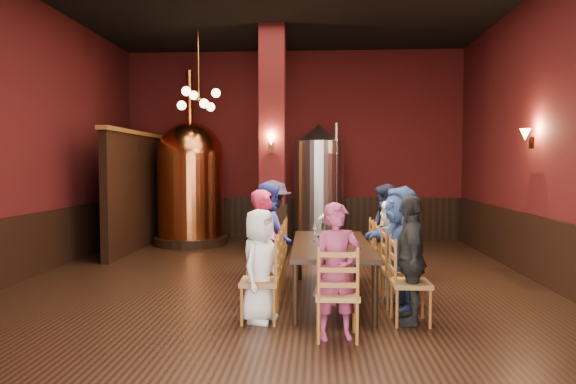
# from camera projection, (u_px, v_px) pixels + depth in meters

# --- Properties ---
(room) EXTENTS (10.00, 10.02, 4.50)m
(room) POSITION_uv_depth(u_px,v_px,m) (276.00, 132.00, 7.35)
(room) COLOR black
(room) RESTS_ON ground
(wainscot_right) EXTENTS (0.08, 9.90, 1.00)m
(wainscot_right) POSITION_uv_depth(u_px,v_px,m) (557.00, 256.00, 7.21)
(wainscot_right) COLOR black
(wainscot_right) RESTS_ON ground
(wainscot_back) EXTENTS (7.90, 0.08, 1.00)m
(wainscot_back) POSITION_uv_depth(u_px,v_px,m) (293.00, 218.00, 12.39)
(wainscot_back) COLOR black
(wainscot_back) RESTS_ON ground
(wainscot_left) EXTENTS (0.08, 9.90, 1.00)m
(wainscot_left) POSITION_uv_depth(u_px,v_px,m) (13.00, 250.00, 7.68)
(wainscot_left) COLOR black
(wainscot_left) RESTS_ON ground
(column) EXTENTS (0.58, 0.58, 4.50)m
(column) POSITION_uv_depth(u_px,v_px,m) (273.00, 141.00, 10.16)
(column) COLOR #410E10
(column) RESTS_ON ground
(partition) EXTENTS (0.22, 3.50, 2.40)m
(partition) POSITION_uv_depth(u_px,v_px,m) (137.00, 193.00, 10.79)
(partition) COLOR black
(partition) RESTS_ON ground
(pendant_cluster) EXTENTS (0.90, 0.90, 1.70)m
(pendant_cluster) POSITION_uv_depth(u_px,v_px,m) (199.00, 99.00, 10.30)
(pendant_cluster) COLOR #A57226
(pendant_cluster) RESTS_ON room
(sconce_wall) EXTENTS (0.20, 0.20, 0.36)m
(sconce_wall) POSITION_uv_depth(u_px,v_px,m) (532.00, 138.00, 7.92)
(sconce_wall) COLOR black
(sconce_wall) RESTS_ON room
(sconce_column) EXTENTS (0.20, 0.20, 0.36)m
(sconce_column) POSITION_uv_depth(u_px,v_px,m) (271.00, 143.00, 9.87)
(sconce_column) COLOR black
(sconce_column) RESTS_ON column
(dining_table) EXTENTS (1.04, 2.41, 0.75)m
(dining_table) POSITION_uv_depth(u_px,v_px,m) (331.00, 248.00, 6.76)
(dining_table) COLOR black
(dining_table) RESTS_ON ground
(chair_0) EXTENTS (0.47, 0.47, 0.92)m
(chair_0) POSITION_uv_depth(u_px,v_px,m) (259.00, 281.00, 5.82)
(chair_0) COLOR brown
(chair_0) RESTS_ON ground
(person_0) EXTENTS (0.60, 0.73, 1.28)m
(person_0) POSITION_uv_depth(u_px,v_px,m) (259.00, 265.00, 5.81)
(person_0) COLOR silver
(person_0) RESTS_ON ground
(chair_1) EXTENTS (0.47, 0.47, 0.92)m
(chair_1) POSITION_uv_depth(u_px,v_px,m) (265.00, 269.00, 6.48)
(chair_1) COLOR brown
(chair_1) RESTS_ON ground
(person_1) EXTENTS (0.40, 0.57, 1.47)m
(person_1) POSITION_uv_depth(u_px,v_px,m) (265.00, 248.00, 6.47)
(person_1) COLOR #BE2041
(person_1) RESTS_ON ground
(chair_2) EXTENTS (0.47, 0.47, 0.92)m
(chair_2) POSITION_uv_depth(u_px,v_px,m) (269.00, 260.00, 7.14)
(chair_2) COLOR brown
(chair_2) RESTS_ON ground
(person_2) EXTENTS (0.61, 0.83, 1.54)m
(person_2) POSITION_uv_depth(u_px,v_px,m) (269.00, 237.00, 7.13)
(person_2) COLOR #2B3292
(person_2) RESTS_ON ground
(chair_3) EXTENTS (0.47, 0.47, 0.92)m
(chair_3) POSITION_uv_depth(u_px,v_px,m) (272.00, 251.00, 7.81)
(chair_3) COLOR brown
(chair_3) RESTS_ON ground
(person_3) EXTENTS (0.62, 1.03, 1.55)m
(person_3) POSITION_uv_depth(u_px,v_px,m) (272.00, 231.00, 7.79)
(person_3) COLOR black
(person_3) RESTS_ON ground
(chair_4) EXTENTS (0.47, 0.47, 0.92)m
(chair_4) POSITION_uv_depth(u_px,v_px,m) (411.00, 283.00, 5.74)
(chair_4) COLOR brown
(chair_4) RESTS_ON ground
(person_4) EXTENTS (0.44, 0.88, 1.45)m
(person_4) POSITION_uv_depth(u_px,v_px,m) (411.00, 259.00, 5.73)
(person_4) COLOR black
(person_4) RESTS_ON ground
(chair_5) EXTENTS (0.47, 0.47, 0.92)m
(chair_5) POSITION_uv_depth(u_px,v_px,m) (400.00, 270.00, 6.41)
(chair_5) COLOR brown
(chair_5) RESTS_ON ground
(person_5) EXTENTS (0.76, 1.47, 1.52)m
(person_5) POSITION_uv_depth(u_px,v_px,m) (400.00, 247.00, 6.39)
(person_5) COLOR navy
(person_5) RESTS_ON ground
(chair_6) EXTENTS (0.47, 0.47, 0.92)m
(chair_6) POSITION_uv_depth(u_px,v_px,m) (392.00, 261.00, 7.07)
(chair_6) COLOR brown
(chair_6) RESTS_ON ground
(person_6) EXTENTS (0.44, 0.65, 1.29)m
(person_6) POSITION_uv_depth(u_px,v_px,m) (392.00, 247.00, 7.06)
(person_6) COLOR beige
(person_6) RESTS_ON ground
(chair_7) EXTENTS (0.47, 0.47, 0.92)m
(chair_7) POSITION_uv_depth(u_px,v_px,m) (385.00, 252.00, 7.74)
(chair_7) COLOR brown
(chair_7) RESTS_ON ground
(person_7) EXTENTS (0.46, 0.77, 1.50)m
(person_7) POSITION_uv_depth(u_px,v_px,m) (385.00, 233.00, 7.72)
(person_7) COLOR black
(person_7) RESTS_ON ground
(chair_8) EXTENTS (0.47, 0.47, 0.92)m
(chair_8) POSITION_uv_depth(u_px,v_px,m) (337.00, 294.00, 5.23)
(chair_8) COLOR brown
(chair_8) RESTS_ON ground
(person_8) EXTENTS (0.57, 0.44, 1.39)m
(person_8) POSITION_uv_depth(u_px,v_px,m) (337.00, 271.00, 5.22)
(person_8) COLOR #842C4F
(person_8) RESTS_ON ground
(copper_kettle) EXTENTS (1.64, 1.64, 3.87)m
(copper_kettle) POSITION_uv_depth(u_px,v_px,m) (191.00, 182.00, 11.45)
(copper_kettle) COLOR black
(copper_kettle) RESTS_ON ground
(steel_vessel) EXTENTS (1.13, 1.13, 2.67)m
(steel_vessel) POSITION_uv_depth(u_px,v_px,m) (319.00, 185.00, 11.26)
(steel_vessel) COLOR #B2B2B7
(steel_vessel) RESTS_ON ground
(rose_vase) EXTENTS (0.18, 0.18, 0.30)m
(rose_vase) POSITION_uv_depth(u_px,v_px,m) (324.00, 221.00, 7.65)
(rose_vase) COLOR white
(rose_vase) RESTS_ON dining_table
(wine_glass_0) EXTENTS (0.07, 0.07, 0.17)m
(wine_glass_0) POSITION_uv_depth(u_px,v_px,m) (352.00, 238.00, 6.64)
(wine_glass_0) COLOR white
(wine_glass_0) RESTS_ON dining_table
(wine_glass_1) EXTENTS (0.07, 0.07, 0.17)m
(wine_glass_1) POSITION_uv_depth(u_px,v_px,m) (321.00, 242.00, 6.29)
(wine_glass_1) COLOR white
(wine_glass_1) RESTS_ON dining_table
(wine_glass_2) EXTENTS (0.07, 0.07, 0.17)m
(wine_glass_2) POSITION_uv_depth(u_px,v_px,m) (315.00, 231.00, 7.36)
(wine_glass_2) COLOR white
(wine_glass_2) RESTS_ON dining_table
(wine_glass_3) EXTENTS (0.07, 0.07, 0.17)m
(wine_glass_3) POSITION_uv_depth(u_px,v_px,m) (337.00, 247.00, 5.88)
(wine_glass_3) COLOR white
(wine_glass_3) RESTS_ON dining_table
(wine_glass_4) EXTENTS (0.07, 0.07, 0.17)m
(wine_glass_4) POSITION_uv_depth(u_px,v_px,m) (315.00, 235.00, 6.90)
(wine_glass_4) COLOR white
(wine_glass_4) RESTS_ON dining_table
(wine_glass_5) EXTENTS (0.07, 0.07, 0.17)m
(wine_glass_5) POSITION_uv_depth(u_px,v_px,m) (319.00, 242.00, 6.27)
(wine_glass_5) COLOR white
(wine_glass_5) RESTS_ON dining_table
(wine_glass_6) EXTENTS (0.07, 0.07, 0.17)m
(wine_glass_6) POSITION_uv_depth(u_px,v_px,m) (328.00, 238.00, 6.66)
(wine_glass_6) COLOR white
(wine_glass_6) RESTS_ON dining_table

